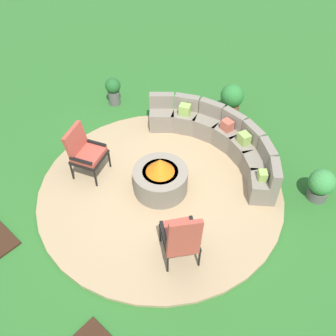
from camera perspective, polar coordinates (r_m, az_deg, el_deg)
ground_plane at (r=6.90m, az=-1.12°, el=-3.51°), size 24.00×24.00×0.00m
patio_circle at (r=6.88m, az=-1.12°, el=-3.34°), size 4.43×4.43×0.06m
fire_pit at (r=6.64m, az=-1.16°, el=-1.52°), size 0.97×0.97×0.74m
curved_stone_bench at (r=7.47m, az=7.86°, el=4.46°), size 3.31×1.28×0.73m
lounge_chair_front_left at (r=6.95m, az=-12.60°, el=2.59°), size 0.72×0.73×1.00m
lounge_chair_front_right at (r=5.54m, az=2.02°, el=-10.46°), size 0.79×0.79×1.09m
potted_plant_0 at (r=8.44m, az=9.66°, el=10.29°), size 0.51×0.51×0.77m
potted_plant_1 at (r=7.07m, az=22.25°, el=-2.30°), size 0.46×0.46×0.63m
potted_plant_2 at (r=8.81m, az=-8.30°, el=11.68°), size 0.35×0.35×0.66m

